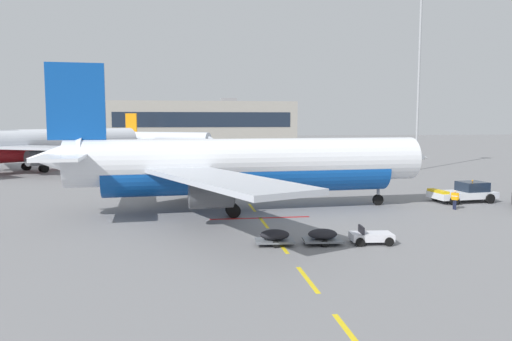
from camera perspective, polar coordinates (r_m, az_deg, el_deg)
ground at (r=62.48m, az=18.19°, el=-1.51°), size 400.00×400.00×0.00m
apron_paint_markings at (r=52.36m, az=-1.86°, el=-2.59°), size 8.00×93.75×0.01m
airliner_foreground at (r=41.30m, az=-1.42°, el=0.66°), size 34.81×34.55×12.20m
pushback_tug at (r=50.31m, az=23.33°, el=-2.38°), size 6.26×3.67×2.08m
airliner_mid_left at (r=81.96m, az=-23.78°, el=2.85°), size 31.01×29.80×12.69m
airliner_far_center at (r=125.64m, az=-10.59°, el=3.67°), size 25.82×24.22×9.70m
baggage_train at (r=30.76m, az=7.90°, el=-7.66°), size 8.69×2.28×1.14m
ground_crew_worker at (r=45.55m, az=22.37°, el=-3.06°), size 0.52×0.55×1.71m
apron_light_mast_far at (r=80.37m, az=18.68°, el=12.34°), size 1.80×1.80×28.05m
terminal_satellite at (r=189.88m, az=-6.37°, el=5.74°), size 69.54×27.36×16.54m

